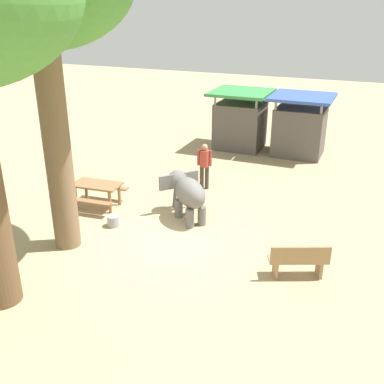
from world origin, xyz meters
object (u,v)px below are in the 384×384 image
(person_handler, at_px, (204,163))
(feed_bucket, at_px, (113,221))
(market_stall_blue, at_px, (300,128))
(market_stall_green, at_px, (240,122))
(wooden_bench, at_px, (299,260))
(picnic_table_near, at_px, (97,189))
(elephant, at_px, (187,192))

(person_handler, height_order, feed_bucket, person_handler)
(feed_bucket, bearing_deg, market_stall_blue, 67.37)
(market_stall_green, bearing_deg, wooden_bench, -65.16)
(person_handler, height_order, wooden_bench, person_handler)
(market_stall_green, bearing_deg, feed_bucket, -97.01)
(picnic_table_near, bearing_deg, person_handler, 41.76)
(market_stall_blue, height_order, feed_bucket, market_stall_blue)
(person_handler, distance_m, wooden_bench, 5.96)
(person_handler, xyz_separation_m, wooden_bench, (4.07, -4.33, -0.48))
(feed_bucket, bearing_deg, elephant, 36.58)
(market_stall_green, relative_size, market_stall_blue, 1.00)
(picnic_table_near, bearing_deg, wooden_bench, -18.36)
(elephant, distance_m, market_stall_blue, 7.77)
(person_handler, xyz_separation_m, market_stall_green, (-0.31, 5.12, 0.19))
(wooden_bench, relative_size, feed_bucket, 4.01)
(elephant, distance_m, wooden_bench, 4.18)
(wooden_bench, bearing_deg, feed_bucket, 150.49)
(wooden_bench, height_order, market_stall_green, market_stall_green)
(wooden_bench, distance_m, market_stall_blue, 9.64)
(elephant, height_order, wooden_bench, elephant)
(person_handler, distance_m, picnic_table_near, 3.76)
(elephant, bearing_deg, market_stall_green, -43.24)
(market_stall_blue, distance_m, feed_bucket, 9.63)
(elephant, xyz_separation_m, person_handler, (-0.38, 2.40, 0.10))
(elephant, relative_size, person_handler, 1.12)
(market_stall_green, distance_m, feed_bucket, 8.97)
(person_handler, xyz_separation_m, feed_bucket, (-1.40, -3.72, -0.79))
(wooden_bench, bearing_deg, person_handler, 110.06)
(wooden_bench, distance_m, picnic_table_near, 6.84)
(picnic_table_near, bearing_deg, feed_bucket, -45.06)
(elephant, height_order, person_handler, person_handler)
(wooden_bench, xyz_separation_m, feed_bucket, (-5.46, 0.61, -0.31))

